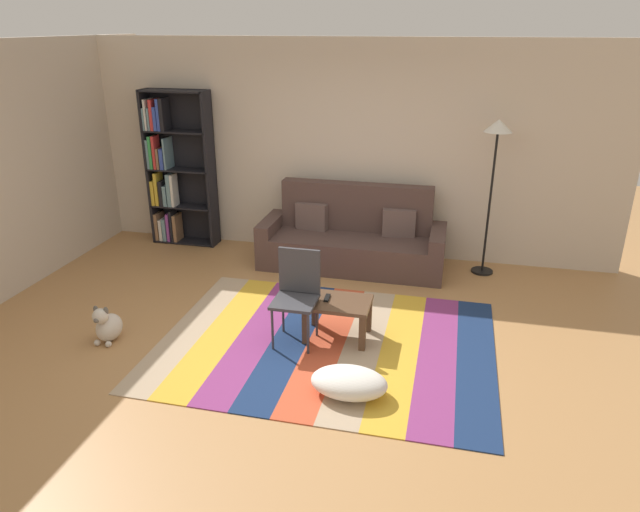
{
  "coord_description": "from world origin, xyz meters",
  "views": [
    {
      "loc": [
        1.34,
        -4.62,
        2.84
      ],
      "look_at": [
        0.09,
        0.65,
        0.65
      ],
      "focal_mm": 32.4,
      "sensor_mm": 36.0,
      "label": 1
    }
  ],
  "objects_px": {
    "bookshelf": "(173,172)",
    "pouf": "(349,383)",
    "dog": "(108,326)",
    "couch": "(353,240)",
    "coffee_table": "(338,309)",
    "folding_chair": "(297,289)",
    "tv_remote": "(327,298)",
    "standing_lamp": "(496,147)"
  },
  "relations": [
    {
      "from": "couch",
      "to": "dog",
      "type": "height_order",
      "value": "couch"
    },
    {
      "from": "pouf",
      "to": "dog",
      "type": "height_order",
      "value": "dog"
    },
    {
      "from": "dog",
      "to": "standing_lamp",
      "type": "distance_m",
      "value": 4.57
    },
    {
      "from": "bookshelf",
      "to": "dog",
      "type": "height_order",
      "value": "bookshelf"
    },
    {
      "from": "couch",
      "to": "folding_chair",
      "type": "height_order",
      "value": "couch"
    },
    {
      "from": "couch",
      "to": "coffee_table",
      "type": "relative_size",
      "value": 3.63
    },
    {
      "from": "coffee_table",
      "to": "bookshelf",
      "type": "bearing_deg",
      "value": 142.06
    },
    {
      "from": "bookshelf",
      "to": "pouf",
      "type": "xyz_separation_m",
      "value": [
        2.99,
        -3.01,
        -0.87
      ]
    },
    {
      "from": "pouf",
      "to": "folding_chair",
      "type": "bearing_deg",
      "value": 129.55
    },
    {
      "from": "dog",
      "to": "standing_lamp",
      "type": "height_order",
      "value": "standing_lamp"
    },
    {
      "from": "pouf",
      "to": "tv_remote",
      "type": "height_order",
      "value": "tv_remote"
    },
    {
      "from": "coffee_table",
      "to": "tv_remote",
      "type": "distance_m",
      "value": 0.15
    },
    {
      "from": "standing_lamp",
      "to": "folding_chair",
      "type": "height_order",
      "value": "standing_lamp"
    },
    {
      "from": "coffee_table",
      "to": "folding_chair",
      "type": "distance_m",
      "value": 0.45
    },
    {
      "from": "couch",
      "to": "standing_lamp",
      "type": "bearing_deg",
      "value": 5.1
    },
    {
      "from": "bookshelf",
      "to": "coffee_table",
      "type": "height_order",
      "value": "bookshelf"
    },
    {
      "from": "coffee_table",
      "to": "tv_remote",
      "type": "bearing_deg",
      "value": 169.04
    },
    {
      "from": "pouf",
      "to": "standing_lamp",
      "type": "xyz_separation_m",
      "value": [
        1.12,
        2.87,
        1.42
      ]
    },
    {
      "from": "tv_remote",
      "to": "couch",
      "type": "bearing_deg",
      "value": 89.53
    },
    {
      "from": "folding_chair",
      "to": "pouf",
      "type": "bearing_deg",
      "value": -27.79
    },
    {
      "from": "bookshelf",
      "to": "tv_remote",
      "type": "bearing_deg",
      "value": -38.82
    },
    {
      "from": "standing_lamp",
      "to": "tv_remote",
      "type": "height_order",
      "value": "standing_lamp"
    },
    {
      "from": "pouf",
      "to": "couch",
      "type": "bearing_deg",
      "value": 99.82
    },
    {
      "from": "couch",
      "to": "bookshelf",
      "type": "bearing_deg",
      "value": 173.54
    },
    {
      "from": "coffee_table",
      "to": "folding_chair",
      "type": "height_order",
      "value": "folding_chair"
    },
    {
      "from": "bookshelf",
      "to": "standing_lamp",
      "type": "relative_size",
      "value": 1.11
    },
    {
      "from": "couch",
      "to": "bookshelf",
      "type": "xyz_separation_m",
      "value": [
        -2.52,
        0.29,
        0.65
      ]
    },
    {
      "from": "pouf",
      "to": "dog",
      "type": "xyz_separation_m",
      "value": [
        -2.41,
        0.34,
        0.04
      ]
    },
    {
      "from": "dog",
      "to": "standing_lamp",
      "type": "bearing_deg",
      "value": 35.63
    },
    {
      "from": "bookshelf",
      "to": "coffee_table",
      "type": "xyz_separation_m",
      "value": [
        2.71,
        -2.11,
        -0.68
      ]
    },
    {
      "from": "tv_remote",
      "to": "folding_chair",
      "type": "bearing_deg",
      "value": -156.16
    },
    {
      "from": "coffee_table",
      "to": "tv_remote",
      "type": "height_order",
      "value": "tv_remote"
    },
    {
      "from": "coffee_table",
      "to": "tv_remote",
      "type": "xyz_separation_m",
      "value": [
        -0.11,
        0.02,
        0.09
      ]
    },
    {
      "from": "pouf",
      "to": "tv_remote",
      "type": "relative_size",
      "value": 4.22
    },
    {
      "from": "couch",
      "to": "pouf",
      "type": "height_order",
      "value": "couch"
    },
    {
      "from": "standing_lamp",
      "to": "folding_chair",
      "type": "distance_m",
      "value": 2.92
    },
    {
      "from": "bookshelf",
      "to": "standing_lamp",
      "type": "xyz_separation_m",
      "value": [
        4.12,
        -0.14,
        0.56
      ]
    },
    {
      "from": "dog",
      "to": "folding_chair",
      "type": "distance_m",
      "value": 1.85
    },
    {
      "from": "couch",
      "to": "coffee_table",
      "type": "xyz_separation_m",
      "value": [
        0.19,
        -1.83,
        -0.02
      ]
    },
    {
      "from": "standing_lamp",
      "to": "pouf",
      "type": "bearing_deg",
      "value": -111.4
    },
    {
      "from": "bookshelf",
      "to": "pouf",
      "type": "distance_m",
      "value": 4.33
    },
    {
      "from": "couch",
      "to": "tv_remote",
      "type": "xyz_separation_m",
      "value": [
        0.08,
        -1.81,
        0.07
      ]
    }
  ]
}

